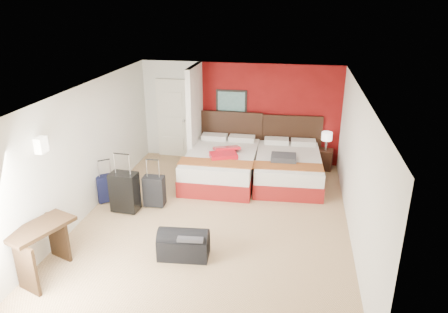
% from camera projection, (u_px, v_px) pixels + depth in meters
% --- Properties ---
extents(ground, '(6.50, 6.50, 0.00)m').
position_uv_depth(ground, '(215.00, 220.00, 8.04)').
color(ground, tan).
rests_on(ground, ground).
extents(room_walls, '(5.02, 6.52, 2.50)m').
position_uv_depth(room_walls, '(164.00, 131.00, 9.12)').
color(room_walls, silver).
rests_on(room_walls, ground).
extents(red_accent_panel, '(3.50, 0.04, 2.50)m').
position_uv_depth(red_accent_panel, '(269.00, 114.00, 10.43)').
color(red_accent_panel, maroon).
rests_on(red_accent_panel, ground).
extents(partition_wall, '(0.12, 1.20, 2.50)m').
position_uv_depth(partition_wall, '(195.00, 118.00, 10.15)').
color(partition_wall, silver).
rests_on(partition_wall, ground).
extents(entry_door, '(0.82, 0.06, 2.05)m').
position_uv_depth(entry_door, '(173.00, 118.00, 10.90)').
color(entry_door, silver).
rests_on(entry_door, ground).
extents(bed_left, '(1.58, 2.24, 0.67)m').
position_uv_depth(bed_left, '(222.00, 166.00, 9.68)').
color(bed_left, white).
rests_on(bed_left, ground).
extents(bed_right, '(1.57, 2.17, 0.63)m').
position_uv_depth(bed_right, '(288.00, 169.00, 9.57)').
color(bed_right, white).
rests_on(bed_right, ground).
extents(red_suitcase_open, '(0.84, 0.97, 0.10)m').
position_uv_depth(red_suitcase_open, '(225.00, 152.00, 9.44)').
color(red_suitcase_open, red).
rests_on(red_suitcase_open, bed_left).
extents(jacket_bundle, '(0.55, 0.45, 0.13)m').
position_uv_depth(jacket_bundle, '(284.00, 158.00, 9.17)').
color(jacket_bundle, '#38393E').
rests_on(jacket_bundle, bed_right).
extents(nightstand, '(0.40, 0.40, 0.50)m').
position_uv_depth(nightstand, '(325.00, 159.00, 10.30)').
color(nightstand, '#321A10').
rests_on(nightstand, ground).
extents(table_lamp, '(0.28, 0.28, 0.45)m').
position_uv_depth(table_lamp, '(326.00, 141.00, 10.13)').
color(table_lamp, beige).
rests_on(table_lamp, nightstand).
extents(suitcase_black, '(0.55, 0.36, 0.79)m').
position_uv_depth(suitcase_black, '(125.00, 193.00, 8.23)').
color(suitcase_black, black).
rests_on(suitcase_black, ground).
extents(suitcase_charcoal, '(0.43, 0.27, 0.62)m').
position_uv_depth(suitcase_charcoal, '(154.00, 192.00, 8.46)').
color(suitcase_charcoal, black).
rests_on(suitcase_charcoal, ground).
extents(suitcase_navy, '(0.46, 0.43, 0.55)m').
position_uv_depth(suitcase_navy, '(107.00, 189.00, 8.67)').
color(suitcase_navy, black).
rests_on(suitcase_navy, ground).
extents(duffel_bag, '(0.85, 0.50, 0.42)m').
position_uv_depth(duffel_bag, '(184.00, 245.00, 6.85)').
color(duffel_bag, black).
rests_on(duffel_bag, ground).
extents(jacket_draped, '(0.44, 0.38, 0.05)m').
position_uv_depth(jacket_draped, '(191.00, 236.00, 6.69)').
color(jacket_draped, '#3A393F').
rests_on(jacket_draped, duffel_bag).
extents(desk, '(0.82, 1.12, 0.84)m').
position_uv_depth(desk, '(43.00, 250.00, 6.34)').
color(desk, black).
rests_on(desk, ground).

